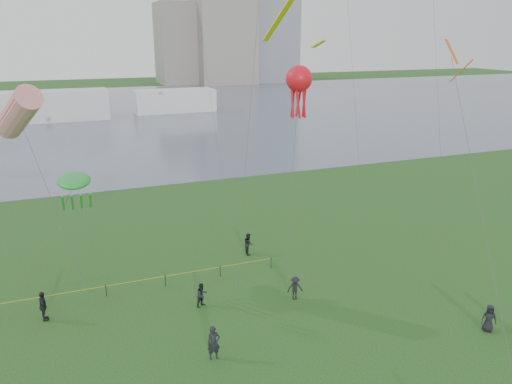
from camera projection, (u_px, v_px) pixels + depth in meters
name	position (u px, v px, depth m)	size (l,w,h in m)	color
lake	(111.00, 114.00, 111.65)	(400.00, 120.00, 0.08)	slate
building_mid	(223.00, 29.00, 176.94)	(20.00, 20.00, 38.00)	gray
building_low	(181.00, 44.00, 178.97)	(16.00, 18.00, 28.00)	slate
pavilion_left	(52.00, 106.00, 102.18)	(22.00, 8.00, 6.00)	silver
pavilion_right	(174.00, 101.00, 113.94)	(18.00, 7.00, 5.00)	silver
fence	(5.00, 306.00, 31.27)	(24.07, 0.07, 1.05)	black
spectator_a	(202.00, 295.00, 32.08)	(0.78, 0.61, 1.60)	black
spectator_b	(295.00, 288.00, 32.93)	(1.05, 0.60, 1.62)	black
spectator_c	(43.00, 306.00, 30.42)	(1.13, 0.47, 1.93)	black
spectator_d	(489.00, 318.00, 29.36)	(0.83, 0.54, 1.69)	black
spectator_f	(214.00, 343.00, 26.78)	(0.71, 0.46, 1.94)	black
spectator_g	(248.00, 244.00, 39.81)	(0.85, 0.66, 1.74)	black
kite_windsock	(18.00, 113.00, 30.26)	(5.51, 5.53, 14.10)	#3F3F42
kite_creature	(74.00, 181.00, 32.90)	(5.94, 5.42, 7.99)	#3F3F42
kite_octopus	(299.00, 80.00, 37.21)	(4.59, 6.96, 14.66)	#3F3F42
kite_delta	(455.00, 65.00, 27.67)	(4.20, 11.72, 16.58)	#3F3F42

